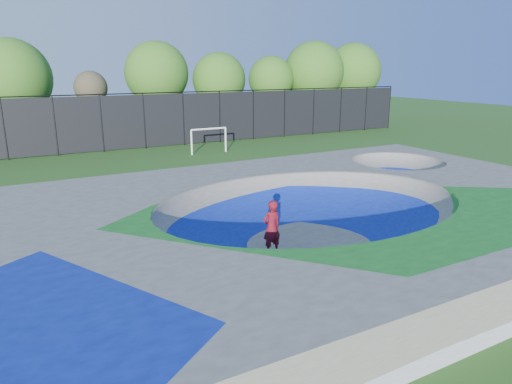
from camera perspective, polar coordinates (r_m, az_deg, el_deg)
ground at (r=16.09m, az=6.84°, el=-6.04°), size 120.00×120.00×0.00m
skate_deck at (r=15.83m, az=6.93°, el=-3.51°), size 22.00×14.00×1.50m
skater at (r=14.57m, az=1.97°, el=-4.47°), size 0.69×0.48×1.81m
skateboard at (r=14.89m, az=1.94°, el=-7.64°), size 0.81×0.40×0.05m
soccer_goal at (r=31.93m, az=-5.92°, el=6.99°), size 2.67×0.12×1.76m
fence at (r=34.49m, az=-13.80°, el=8.74°), size 48.09×0.09×4.04m
treeline at (r=39.22m, az=-16.38°, el=13.77°), size 53.62×7.19×8.28m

